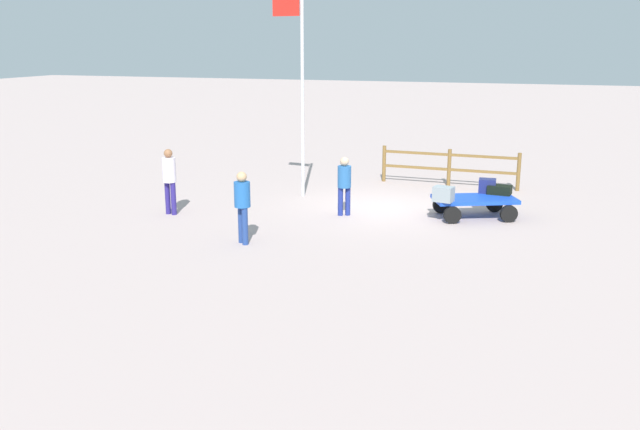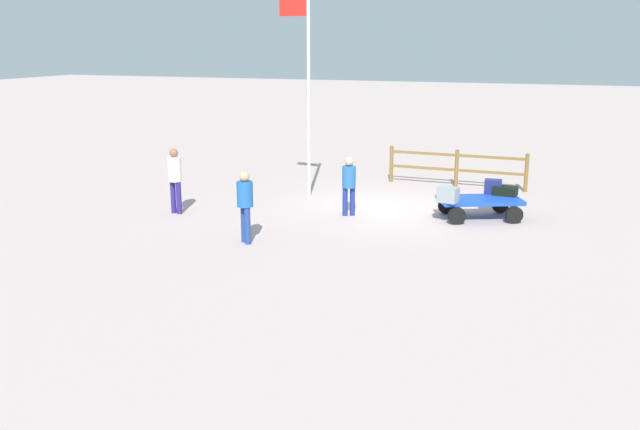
# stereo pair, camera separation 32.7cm
# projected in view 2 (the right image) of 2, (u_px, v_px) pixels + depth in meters

# --- Properties ---
(ground_plane) EXTENTS (120.00, 120.00, 0.00)m
(ground_plane) POSITION_uv_depth(u_px,v_px,m) (387.00, 208.00, 19.33)
(ground_plane) COLOR #B6A09C
(luggage_cart) EXTENTS (2.39, 1.91, 0.55)m
(luggage_cart) POSITION_uv_depth(u_px,v_px,m) (479.00, 203.00, 18.12)
(luggage_cart) COLOR blue
(luggage_cart) RESTS_ON ground
(suitcase_olive) EXTENTS (0.56, 0.45, 0.39)m
(suitcase_olive) POSITION_uv_depth(u_px,v_px,m) (448.00, 195.00, 17.60)
(suitcase_olive) COLOR gray
(suitcase_olive) RESTS_ON luggage_cart
(suitcase_maroon) EXTENTS (0.65, 0.46, 0.24)m
(suitcase_maroon) POSITION_uv_depth(u_px,v_px,m) (505.00, 191.00, 18.41)
(suitcase_maroon) COLOR black
(suitcase_maroon) RESTS_ON luggage_cart
(suitcase_dark) EXTENTS (0.47, 0.38, 0.38)m
(suitcase_dark) POSITION_uv_depth(u_px,v_px,m) (493.00, 187.00, 18.59)
(suitcase_dark) COLOR navy
(suitcase_dark) RESTS_ON luggage_cart
(worker_lead) EXTENTS (0.52, 0.52, 1.70)m
(worker_lead) POSITION_uv_depth(u_px,v_px,m) (245.00, 201.00, 15.77)
(worker_lead) COLOR navy
(worker_lead) RESTS_ON ground
(worker_trailing) EXTENTS (0.48, 0.48, 1.59)m
(worker_trailing) POSITION_uv_depth(u_px,v_px,m) (349.00, 181.00, 18.32)
(worker_trailing) COLOR navy
(worker_trailing) RESTS_ON ground
(worker_supervisor) EXTENTS (0.41, 0.41, 1.78)m
(worker_supervisor) POSITION_uv_depth(u_px,v_px,m) (175.00, 175.00, 18.51)
(worker_supervisor) COLOR navy
(worker_supervisor) RESTS_ON ground
(flagpole) EXTENTS (0.97, 0.16, 5.87)m
(flagpole) POSITION_uv_depth(u_px,v_px,m) (306.00, 81.00, 20.04)
(flagpole) COLOR silver
(flagpole) RESTS_ON ground
(wooden_fence) EXTENTS (4.45, 0.26, 1.20)m
(wooden_fence) POSITION_uv_depth(u_px,v_px,m) (457.00, 165.00, 22.02)
(wooden_fence) COLOR brown
(wooden_fence) RESTS_ON ground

